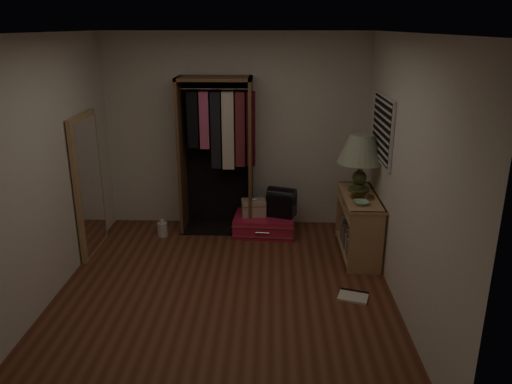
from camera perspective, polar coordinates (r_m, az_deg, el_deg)
ground at (r=5.34m, az=-3.61°, el=-11.42°), size 4.00×4.00×0.00m
room_walls at (r=4.81m, az=-3.03°, el=4.50°), size 3.52×4.02×2.60m
console_bookshelf at (r=6.17m, az=11.62°, el=-3.43°), size 0.42×1.12×0.75m
open_wardrobe at (r=6.57m, az=-4.22°, el=5.74°), size 0.99×0.50×2.05m
floor_mirror at (r=6.28m, az=-18.57°, el=0.76°), size 0.06×0.80×1.70m
pink_suitcase at (r=6.70m, az=0.94°, el=-3.72°), size 0.84×0.63×0.25m
train_case at (r=6.65m, az=-0.28°, el=-1.78°), size 0.35×0.26×0.23m
black_bag at (r=6.61m, az=2.94°, el=-1.06°), size 0.42×0.34×0.39m
table_lamp at (r=6.05m, az=11.94°, el=4.71°), size 0.67×0.67×0.70m
brass_tray at (r=5.95m, az=12.01°, el=-0.55°), size 0.38×0.38×0.02m
ceramic_bowl at (r=5.72m, az=11.93°, el=-1.22°), size 0.19×0.19×0.04m
white_jug at (r=6.74m, az=-10.64°, el=-4.18°), size 0.15×0.15×0.23m
floor_book at (r=5.35m, az=11.08°, el=-11.54°), size 0.35×0.31×0.03m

